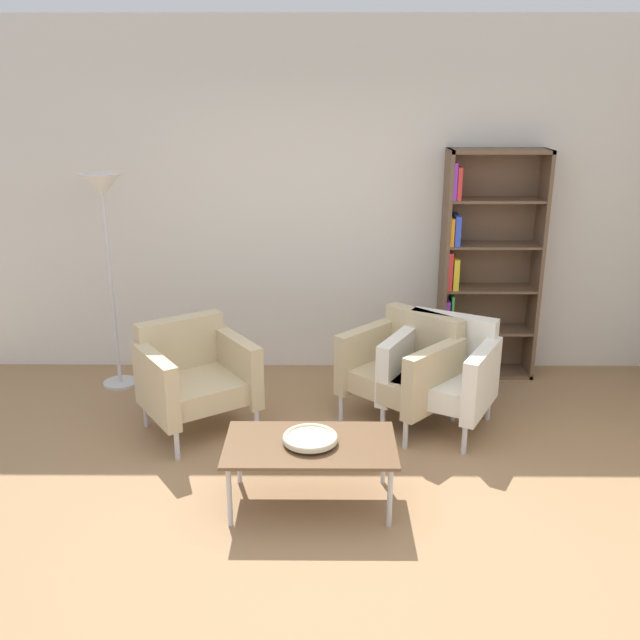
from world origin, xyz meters
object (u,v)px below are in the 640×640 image
armchair_corner_red (194,375)px  armchair_near_window (442,371)px  coffee_table_low (310,448)px  floor_lamp_torchiere (104,212)px  armchair_by_bookshelf (404,366)px  bookshelf_tall (483,266)px  decorative_bowl (310,438)px

armchair_corner_red → armchair_near_window: 1.78m
coffee_table_low → floor_lamp_torchiere: size_ratio=0.57×
armchair_by_bookshelf → bookshelf_tall: bearing=94.6°
coffee_table_low → decorative_bowl: bearing=116.6°
bookshelf_tall → armchair_corner_red: bearing=-154.7°
armchair_by_bookshelf → armchair_corner_red: 1.52m
armchair_by_bookshelf → floor_lamp_torchiere: size_ratio=0.55×
bookshelf_tall → armchair_near_window: bookshelf_tall is taller
bookshelf_tall → floor_lamp_torchiere: 3.07m
bookshelf_tall → decorative_bowl: (-1.39, -2.03, -0.51)m
coffee_table_low → armchair_by_bookshelf: (0.67, 1.14, 0.05)m
armchair_by_bookshelf → floor_lamp_torchiere: (-2.29, 0.60, 1.03)m
armchair_by_bookshelf → armchair_corner_red: bearing=-129.7°
coffee_table_low → floor_lamp_torchiere: (-1.62, 1.75, 1.08)m
armchair_by_bookshelf → armchair_near_window: size_ratio=1.02×
bookshelf_tall → armchair_by_bookshelf: bookshelf_tall is taller
bookshelf_tall → armchair_near_window: 1.20m
decorative_bowl → armchair_near_window: 1.41m
armchair_by_bookshelf → floor_lamp_torchiere: 2.59m
bookshelf_tall → armchair_by_bookshelf: bearing=-129.2°
coffee_table_low → armchair_by_bookshelf: 1.32m
coffee_table_low → armchair_near_window: armchair_near_window is taller
armchair_by_bookshelf → decorative_bowl: bearing=-76.5°
bookshelf_tall → decorative_bowl: bookshelf_tall is taller
bookshelf_tall → armchair_by_bookshelf: 1.26m
bookshelf_tall → decorative_bowl: 2.52m
armchair_near_window → coffee_table_low: bearing=-103.2°
decorative_bowl → floor_lamp_torchiere: 2.59m
decorative_bowl → armchair_corner_red: armchair_corner_red is taller
floor_lamp_torchiere → decorative_bowl: bearing=-47.1°
coffee_table_low → bookshelf_tall: bearing=55.5°
decorative_bowl → armchair_corner_red: (-0.85, 0.97, -0.02)m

